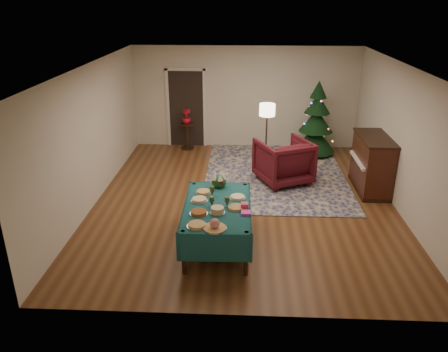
{
  "coord_description": "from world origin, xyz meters",
  "views": [
    {
      "loc": [
        -0.02,
        -8.1,
        3.89
      ],
      "look_at": [
        -0.36,
        -0.98,
        0.93
      ],
      "focal_mm": 35.0,
      "sensor_mm": 36.0,
      "label": 1
    }
  ],
  "objects_px": {
    "buffet_table": "(217,213)",
    "side_table": "(187,137)",
    "potted_plant": "(187,120)",
    "piano": "(372,164)",
    "floor_lamp": "(267,114)",
    "gift_box": "(245,206)",
    "christmas_tree": "(316,122)",
    "armchair": "(284,159)"
  },
  "relations": [
    {
      "from": "piano",
      "to": "buffet_table",
      "type": "bearing_deg",
      "value": -142.39
    },
    {
      "from": "buffet_table",
      "to": "christmas_tree",
      "type": "bearing_deg",
      "value": 64.04
    },
    {
      "from": "buffet_table",
      "to": "piano",
      "type": "bearing_deg",
      "value": 37.61
    },
    {
      "from": "floor_lamp",
      "to": "potted_plant",
      "type": "xyz_separation_m",
      "value": [
        -2.08,
        1.18,
        -0.49
      ]
    },
    {
      "from": "side_table",
      "to": "christmas_tree",
      "type": "xyz_separation_m",
      "value": [
        3.39,
        -0.28,
        0.53
      ]
    },
    {
      "from": "potted_plant",
      "to": "piano",
      "type": "distance_m",
      "value": 4.95
    },
    {
      "from": "gift_box",
      "to": "buffet_table",
      "type": "bearing_deg",
      "value": 166.86
    },
    {
      "from": "side_table",
      "to": "christmas_tree",
      "type": "bearing_deg",
      "value": -4.76
    },
    {
      "from": "floor_lamp",
      "to": "christmas_tree",
      "type": "xyz_separation_m",
      "value": [
        1.31,
        0.9,
        -0.44
      ]
    },
    {
      "from": "gift_box",
      "to": "potted_plant",
      "type": "height_order",
      "value": "potted_plant"
    },
    {
      "from": "potted_plant",
      "to": "floor_lamp",
      "type": "bearing_deg",
      "value": -29.57
    },
    {
      "from": "armchair",
      "to": "potted_plant",
      "type": "height_order",
      "value": "armchair"
    },
    {
      "from": "side_table",
      "to": "christmas_tree",
      "type": "relative_size",
      "value": 0.36
    },
    {
      "from": "christmas_tree",
      "to": "floor_lamp",
      "type": "bearing_deg",
      "value": -145.71
    },
    {
      "from": "buffet_table",
      "to": "potted_plant",
      "type": "distance_m",
      "value": 5.07
    },
    {
      "from": "floor_lamp",
      "to": "armchair",
      "type": "bearing_deg",
      "value": -71.16
    },
    {
      "from": "christmas_tree",
      "to": "gift_box",
      "type": "bearing_deg",
      "value": -110.95
    },
    {
      "from": "buffet_table",
      "to": "floor_lamp",
      "type": "bearing_deg",
      "value": 75.81
    },
    {
      "from": "gift_box",
      "to": "floor_lamp",
      "type": "relative_size",
      "value": 0.08
    },
    {
      "from": "gift_box",
      "to": "piano",
      "type": "distance_m",
      "value": 3.68
    },
    {
      "from": "armchair",
      "to": "side_table",
      "type": "height_order",
      "value": "armchair"
    },
    {
      "from": "potted_plant",
      "to": "piano",
      "type": "relative_size",
      "value": 0.29
    },
    {
      "from": "floor_lamp",
      "to": "piano",
      "type": "height_order",
      "value": "floor_lamp"
    },
    {
      "from": "buffet_table",
      "to": "armchair",
      "type": "xyz_separation_m",
      "value": [
        1.3,
        2.74,
        -0.05
      ]
    },
    {
      "from": "armchair",
      "to": "buffet_table",
      "type": "bearing_deg",
      "value": 40.0
    },
    {
      "from": "piano",
      "to": "christmas_tree",
      "type": "bearing_deg",
      "value": 111.07
    },
    {
      "from": "armchair",
      "to": "potted_plant",
      "type": "xyz_separation_m",
      "value": [
        -2.43,
        2.2,
        0.27
      ]
    },
    {
      "from": "buffet_table",
      "to": "side_table",
      "type": "xyz_separation_m",
      "value": [
        -1.13,
        4.93,
        -0.25
      ]
    },
    {
      "from": "christmas_tree",
      "to": "piano",
      "type": "distance_m",
      "value": 2.42
    },
    {
      "from": "buffet_table",
      "to": "potted_plant",
      "type": "bearing_deg",
      "value": 102.9
    },
    {
      "from": "gift_box",
      "to": "potted_plant",
      "type": "bearing_deg",
      "value": 107.35
    },
    {
      "from": "side_table",
      "to": "armchair",
      "type": "bearing_deg",
      "value": -42.15
    },
    {
      "from": "potted_plant",
      "to": "christmas_tree",
      "type": "height_order",
      "value": "christmas_tree"
    },
    {
      "from": "floor_lamp",
      "to": "gift_box",
      "type": "bearing_deg",
      "value": -97.46
    },
    {
      "from": "buffet_table",
      "to": "floor_lamp",
      "type": "relative_size",
      "value": 1.24
    },
    {
      "from": "gift_box",
      "to": "christmas_tree",
      "type": "xyz_separation_m",
      "value": [
        1.82,
        4.75,
        0.08
      ]
    },
    {
      "from": "armchair",
      "to": "christmas_tree",
      "type": "bearing_deg",
      "value": -141.51
    },
    {
      "from": "armchair",
      "to": "side_table",
      "type": "distance_m",
      "value": 3.28
    },
    {
      "from": "floor_lamp",
      "to": "christmas_tree",
      "type": "bearing_deg",
      "value": 34.29
    },
    {
      "from": "side_table",
      "to": "buffet_table",
      "type": "bearing_deg",
      "value": -77.1
    },
    {
      "from": "buffet_table",
      "to": "floor_lamp",
      "type": "distance_m",
      "value": 3.94
    },
    {
      "from": "side_table",
      "to": "floor_lamp",
      "type": "bearing_deg",
      "value": -29.57
    }
  ]
}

